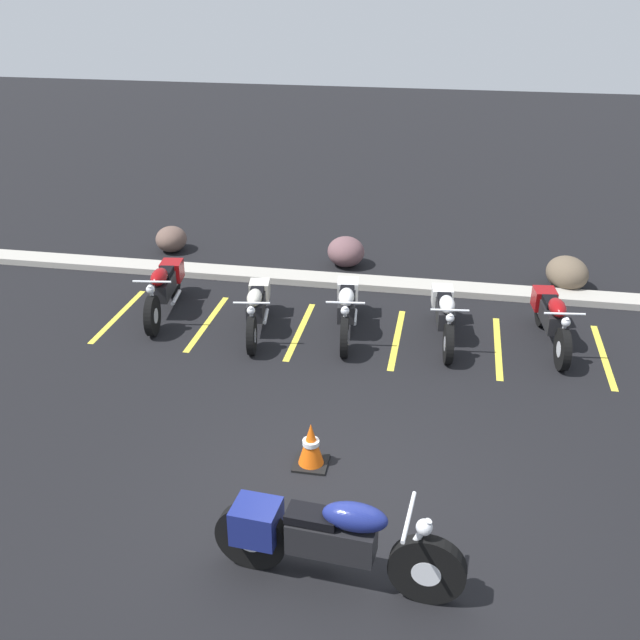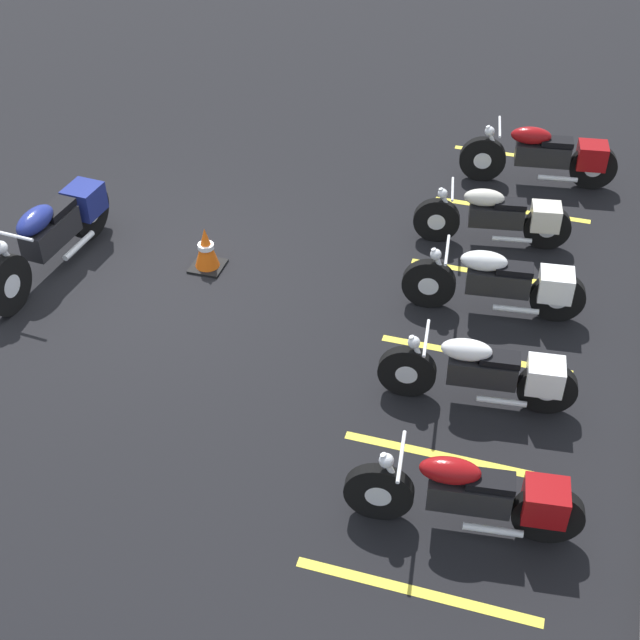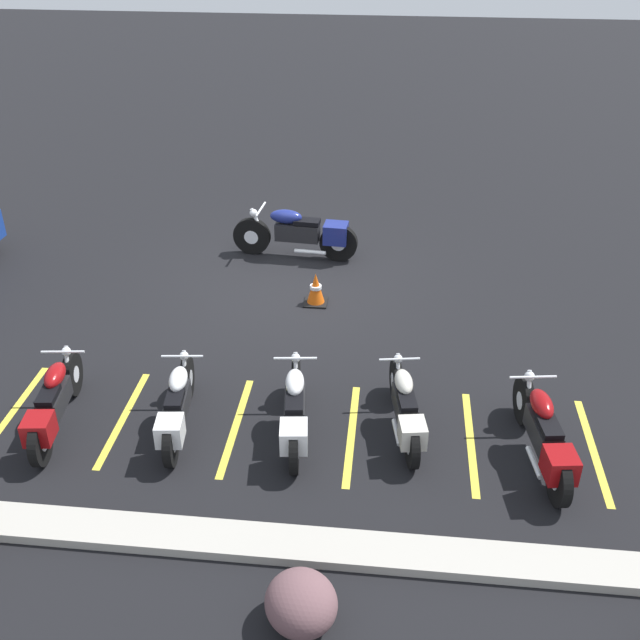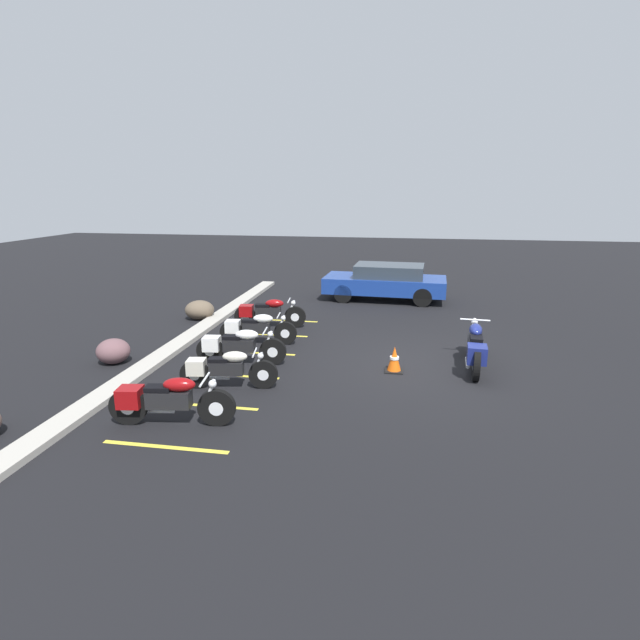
# 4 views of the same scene
# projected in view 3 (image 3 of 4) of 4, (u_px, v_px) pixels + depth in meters

# --- Properties ---
(ground) EXTENTS (60.00, 60.00, 0.00)m
(ground) POSITION_uv_depth(u_px,v_px,m) (292.00, 284.00, 13.59)
(ground) COLOR black
(motorcycle_navy_featured) EXTENTS (2.43, 0.68, 0.96)m
(motorcycle_navy_featured) POSITION_uv_depth(u_px,v_px,m) (301.00, 233.00, 14.28)
(motorcycle_navy_featured) COLOR black
(motorcycle_navy_featured) RESTS_ON ground
(parked_bike_0) EXTENTS (0.69, 2.17, 0.86)m
(parked_bike_0) POSITION_uv_depth(u_px,v_px,m) (544.00, 435.00, 9.23)
(parked_bike_0) COLOR black
(parked_bike_0) RESTS_ON ground
(parked_bike_1) EXTENTS (0.66, 1.98, 0.78)m
(parked_bike_1) POSITION_uv_depth(u_px,v_px,m) (405.00, 408.00, 9.75)
(parked_bike_1) COLOR black
(parked_bike_1) RESTS_ON ground
(parked_bike_2) EXTENTS (0.62, 2.08, 0.82)m
(parked_bike_2) POSITION_uv_depth(u_px,v_px,m) (295.00, 410.00, 9.68)
(parked_bike_2) COLOR black
(parked_bike_2) RESTS_ON ground
(parked_bike_3) EXTENTS (0.60, 2.01, 0.79)m
(parked_bike_3) POSITION_uv_depth(u_px,v_px,m) (177.00, 406.00, 9.78)
(parked_bike_3) COLOR black
(parked_bike_3) RESTS_ON ground
(parked_bike_4) EXTENTS (0.63, 2.09, 0.82)m
(parked_bike_4) POSITION_uv_depth(u_px,v_px,m) (53.00, 403.00, 9.81)
(parked_bike_4) COLOR black
(parked_bike_4) RESTS_ON ground
(concrete_curb) EXTENTS (18.00, 0.50, 0.12)m
(concrete_curb) POSITION_uv_depth(u_px,v_px,m) (216.00, 539.00, 8.31)
(concrete_curb) COLOR #A8A399
(concrete_curb) RESTS_ON ground
(landscape_rock_0) EXTENTS (1.01, 1.02, 0.58)m
(landscape_rock_0) POSITION_uv_depth(u_px,v_px,m) (301.00, 603.00, 7.30)
(landscape_rock_0) COLOR brown
(landscape_rock_0) RESTS_ON ground
(traffic_cone) EXTENTS (0.40, 0.40, 0.57)m
(traffic_cone) POSITION_uv_depth(u_px,v_px,m) (316.00, 289.00, 12.85)
(traffic_cone) COLOR black
(traffic_cone) RESTS_ON ground
(stall_line_0) EXTENTS (0.10, 2.10, 0.00)m
(stall_line_0) POSITION_uv_depth(u_px,v_px,m) (593.00, 450.00, 9.67)
(stall_line_0) COLOR gold
(stall_line_0) RESTS_ON ground
(stall_line_1) EXTENTS (0.10, 2.10, 0.00)m
(stall_line_1) POSITION_uv_depth(u_px,v_px,m) (471.00, 442.00, 9.82)
(stall_line_1) COLOR gold
(stall_line_1) RESTS_ON ground
(stall_line_2) EXTENTS (0.10, 2.10, 0.00)m
(stall_line_2) POSITION_uv_depth(u_px,v_px,m) (351.00, 434.00, 9.96)
(stall_line_2) COLOR gold
(stall_line_2) RESTS_ON ground
(stall_line_3) EXTENTS (0.10, 2.10, 0.00)m
(stall_line_3) POSITION_uv_depth(u_px,v_px,m) (236.00, 426.00, 10.10)
(stall_line_3) COLOR gold
(stall_line_3) RESTS_ON ground
(stall_line_4) EXTENTS (0.10, 2.10, 0.00)m
(stall_line_4) POSITION_uv_depth(u_px,v_px,m) (123.00, 418.00, 10.24)
(stall_line_4) COLOR gold
(stall_line_4) RESTS_ON ground
(stall_line_5) EXTENTS (0.10, 2.10, 0.00)m
(stall_line_5) POSITION_uv_depth(u_px,v_px,m) (14.00, 411.00, 10.38)
(stall_line_5) COLOR gold
(stall_line_5) RESTS_ON ground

